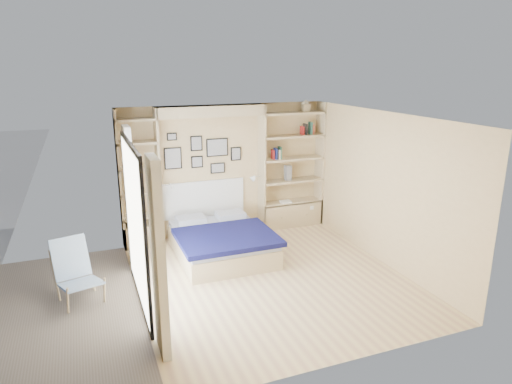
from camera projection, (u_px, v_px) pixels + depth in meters
name	position (u px, v px, depth m)	size (l,w,h in m)	color
ground	(269.00, 277.00, 7.13)	(4.50, 4.50, 0.00)	beige
room_shell	(217.00, 189.00, 8.07)	(4.50, 4.50, 4.50)	#DBBB81
bed	(221.00, 241.00, 7.91)	(1.60, 2.11, 1.07)	#D1B589
photo_gallery	(202.00, 153.00, 8.53)	(1.48, 0.02, 0.82)	black
reading_lamps	(214.00, 181.00, 8.52)	(1.92, 0.12, 0.15)	silver
shelf_decor	(276.00, 147.00, 8.89)	(3.52, 0.23, 2.03)	#A51E1E
deck	(12.00, 323.00, 5.88)	(3.20, 4.00, 0.05)	#6E5E51
deck_chair	(76.00, 271.00, 6.39)	(0.72, 0.96, 0.87)	tan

